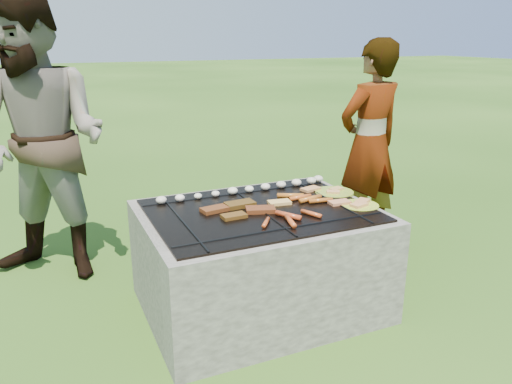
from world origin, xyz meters
TOP-DOWN VIEW (x-y plane):
  - lawn at (0.00, 0.00)m, footprint 60.00×60.00m
  - fire_pit at (0.00, 0.00)m, footprint 1.30×1.00m
  - mushrooms at (0.11, 0.33)m, footprint 1.13×0.08m
  - pork_slabs at (-0.11, 0.03)m, footprint 0.40×0.25m
  - sausages at (0.21, -0.07)m, footprint 0.56×0.50m
  - bread_on_grate at (0.34, 0.04)m, footprint 0.45×0.39m
  - plate_far at (0.56, 0.11)m, footprint 0.32×0.32m
  - plate_near at (0.56, -0.16)m, footprint 0.28×0.28m
  - cook at (1.17, 0.60)m, footprint 0.61×0.45m
  - bystander at (-1.07, 0.94)m, footprint 1.12×1.08m

SIDE VIEW (x-z plane):
  - lawn at x=0.00m, z-range 0.00..0.00m
  - fire_pit at x=0.00m, z-range -0.03..0.59m
  - plate_far at x=0.56m, z-range 0.59..0.62m
  - plate_near at x=0.56m, z-range 0.60..0.63m
  - bread_on_grate at x=0.34m, z-range 0.61..0.63m
  - pork_slabs at x=-0.11m, z-range 0.61..0.64m
  - sausages at x=0.21m, z-range 0.61..0.64m
  - mushrooms at x=0.11m, z-range 0.61..0.66m
  - cook at x=1.17m, z-range 0.00..1.53m
  - bystander at x=-1.07m, z-range 0.00..1.82m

